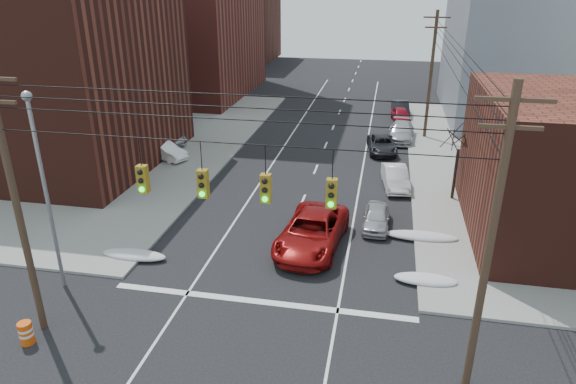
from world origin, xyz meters
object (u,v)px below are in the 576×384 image
at_px(parked_car_a, 376,217).
at_px(parked_car_f, 400,109).
at_px(lot_car_d, 147,127).
at_px(parked_car_e, 401,115).
at_px(lot_car_a, 165,151).
at_px(parked_car_c, 382,145).
at_px(lot_car_c, 86,154).
at_px(parked_car_d, 401,132).
at_px(red_pickup, 312,231).
at_px(construction_barrel, 26,333).
at_px(lot_car_b, 159,136).
at_px(parked_car_b, 395,177).

relative_size(parked_car_a, parked_car_f, 0.81).
height_order(parked_car_f, lot_car_d, lot_car_d).
relative_size(parked_car_e, lot_car_a, 1.00).
xyz_separation_m(parked_car_a, parked_car_f, (1.53, 26.56, 0.12)).
relative_size(parked_car_c, lot_car_d, 1.05).
relative_size(lot_car_a, lot_car_c, 0.88).
xyz_separation_m(parked_car_f, lot_car_a, (-18.41, -17.94, 0.05)).
height_order(parked_car_d, lot_car_a, parked_car_d).
distance_m(parked_car_d, lot_car_d, 22.92).
xyz_separation_m(red_pickup, construction_barrel, (-10.00, -10.05, -0.42)).
bearing_deg(lot_car_d, parked_car_d, -88.82).
distance_m(parked_car_e, lot_car_c, 29.85).
distance_m(parked_car_d, parked_car_f, 8.72).
distance_m(parked_car_c, lot_car_d, 21.08).
bearing_deg(lot_car_c, parked_car_d, -83.72).
bearing_deg(parked_car_f, lot_car_a, -140.53).
relative_size(parked_car_c, lot_car_b, 0.90).
bearing_deg(lot_car_b, parked_car_f, -33.64).
relative_size(parked_car_a, lot_car_b, 0.72).
bearing_deg(parked_car_a, parked_car_f, 87.96).
bearing_deg(lot_car_d, parked_car_b, -117.05).
relative_size(parked_car_a, lot_car_a, 0.93).
xyz_separation_m(parked_car_c, lot_car_c, (-22.62, -7.23, 0.16)).
bearing_deg(parked_car_b, parked_car_d, 79.76).
xyz_separation_m(lot_car_b, construction_barrel, (5.58, -25.16, -0.38)).
height_order(parked_car_d, lot_car_c, parked_car_d).
relative_size(lot_car_c, lot_car_d, 1.01).
bearing_deg(lot_car_a, lot_car_b, 54.44).
bearing_deg(parked_car_d, red_pickup, -99.78).
xyz_separation_m(parked_car_b, parked_car_f, (0.46, 20.08, 0.04)).
relative_size(lot_car_b, lot_car_c, 1.14).
height_order(lot_car_a, lot_car_b, lot_car_b).
xyz_separation_m(lot_car_c, construction_barrel, (9.32, -19.90, -0.31)).
distance_m(parked_car_e, lot_car_b, 23.84).
bearing_deg(parked_car_b, parked_car_c, 90.57).
relative_size(red_pickup, parked_car_b, 1.51).
relative_size(parked_car_f, lot_car_c, 1.01).
bearing_deg(construction_barrel, lot_car_a, 99.25).
height_order(parked_car_a, lot_car_a, lot_car_a).
height_order(parked_car_c, parked_car_e, parked_car_e).
relative_size(red_pickup, parked_car_d, 1.26).
bearing_deg(parked_car_c, lot_car_a, -169.44).
xyz_separation_m(parked_car_b, construction_barrel, (-14.41, -19.56, -0.22)).
height_order(lot_car_b, lot_car_d, lot_car_d).
bearing_deg(parked_car_f, parked_car_d, -94.62).
height_order(lot_car_b, lot_car_c, lot_car_b).
distance_m(parked_car_a, construction_barrel, 18.69).
relative_size(parked_car_d, parked_car_e, 1.31).
relative_size(lot_car_a, lot_car_b, 0.77).
bearing_deg(red_pickup, parked_car_f, 86.48).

